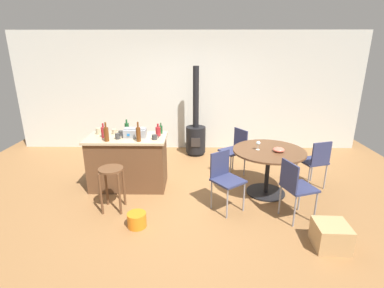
# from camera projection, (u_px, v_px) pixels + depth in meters

# --- Properties ---
(ground_plane) EXTENTS (8.80, 8.80, 0.00)m
(ground_plane) POSITION_uv_depth(u_px,v_px,m) (185.00, 192.00, 4.95)
(ground_plane) COLOR olive
(back_wall) EXTENTS (8.00, 0.10, 2.70)m
(back_wall) POSITION_uv_depth(u_px,v_px,m) (188.00, 92.00, 6.81)
(back_wall) COLOR beige
(back_wall) RESTS_ON ground_plane
(kitchen_island) EXTENTS (1.33, 0.71, 0.91)m
(kitchen_island) POSITION_uv_depth(u_px,v_px,m) (128.00, 162.00, 5.05)
(kitchen_island) COLOR brown
(kitchen_island) RESTS_ON ground_plane
(wooden_stool) EXTENTS (0.36, 0.36, 0.67)m
(wooden_stool) POSITION_uv_depth(u_px,v_px,m) (112.00, 179.00, 4.29)
(wooden_stool) COLOR brown
(wooden_stool) RESTS_ON ground_plane
(dining_table) EXTENTS (1.16, 1.16, 0.77)m
(dining_table) POSITION_uv_depth(u_px,v_px,m) (268.00, 160.00, 4.76)
(dining_table) COLOR black
(dining_table) RESTS_ON ground_plane
(folding_chair_near) EXTENTS (0.51, 0.51, 0.88)m
(folding_chair_near) POSITION_uv_depth(u_px,v_px,m) (295.00, 185.00, 4.03)
(folding_chair_near) COLOR navy
(folding_chair_near) RESTS_ON ground_plane
(folding_chair_far) EXTENTS (0.50, 0.50, 0.87)m
(folding_chair_far) POSITION_uv_depth(u_px,v_px,m) (315.00, 160.00, 4.96)
(folding_chair_far) COLOR navy
(folding_chair_far) RESTS_ON ground_plane
(folding_chair_left) EXTENTS (0.55, 0.55, 0.87)m
(folding_chair_left) POSITION_uv_depth(u_px,v_px,m) (235.00, 148.00, 5.54)
(folding_chair_left) COLOR navy
(folding_chair_left) RESTS_ON ground_plane
(folding_chair_right) EXTENTS (0.56, 0.56, 0.88)m
(folding_chair_right) POSITION_uv_depth(u_px,v_px,m) (225.00, 176.00, 4.32)
(folding_chair_right) COLOR navy
(folding_chair_right) RESTS_ON ground_plane
(wood_stove) EXTENTS (0.44, 0.45, 1.97)m
(wood_stove) POSITION_uv_depth(u_px,v_px,m) (196.00, 134.00, 6.58)
(wood_stove) COLOR black
(wood_stove) RESTS_ON ground_plane
(toolbox) EXTENTS (0.36, 0.22, 0.16)m
(toolbox) POSITION_uv_depth(u_px,v_px,m) (135.00, 133.00, 4.88)
(toolbox) COLOR gray
(toolbox) RESTS_ON kitchen_island
(bottle_0) EXTENTS (0.07, 0.07, 0.32)m
(bottle_0) POSITION_uv_depth(u_px,v_px,m) (138.00, 134.00, 4.64)
(bottle_0) COLOR #603314
(bottle_0) RESTS_ON kitchen_island
(bottle_1) EXTENTS (0.08, 0.08, 0.31)m
(bottle_1) POSITION_uv_depth(u_px,v_px,m) (106.00, 134.00, 4.65)
(bottle_1) COLOR #603314
(bottle_1) RESTS_ON kitchen_island
(bottle_2) EXTENTS (0.08, 0.08, 0.24)m
(bottle_2) POSITION_uv_depth(u_px,v_px,m) (127.00, 128.00, 5.11)
(bottle_2) COLOR #194C23
(bottle_2) RESTS_ON kitchen_island
(bottle_3) EXTENTS (0.08, 0.08, 0.21)m
(bottle_3) POSITION_uv_depth(u_px,v_px,m) (158.00, 131.00, 4.92)
(bottle_3) COLOR maroon
(bottle_3) RESTS_ON kitchen_island
(bottle_4) EXTENTS (0.08, 0.08, 0.24)m
(bottle_4) POSITION_uv_depth(u_px,v_px,m) (103.00, 132.00, 4.85)
(bottle_4) COLOR maroon
(bottle_4) RESTS_ON kitchen_island
(bottle_5) EXTENTS (0.06, 0.06, 0.19)m
(bottle_5) POSITION_uv_depth(u_px,v_px,m) (161.00, 129.00, 5.08)
(bottle_5) COLOR #194C23
(bottle_5) RESTS_ON kitchen_island
(cup_0) EXTENTS (0.11, 0.08, 0.10)m
(cup_0) POSITION_uv_depth(u_px,v_px,m) (118.00, 136.00, 4.78)
(cup_0) COLOR #383838
(cup_0) RESTS_ON kitchen_island
(cup_1) EXTENTS (0.12, 0.08, 0.08)m
(cup_1) POSITION_uv_depth(u_px,v_px,m) (155.00, 137.00, 4.75)
(cup_1) COLOR #383838
(cup_1) RESTS_ON kitchen_island
(cup_2) EXTENTS (0.12, 0.09, 0.08)m
(cup_2) POSITION_uv_depth(u_px,v_px,m) (121.00, 133.00, 4.98)
(cup_2) COLOR #383838
(cup_2) RESTS_ON kitchen_island
(cup_3) EXTENTS (0.12, 0.09, 0.08)m
(cup_3) POSITION_uv_depth(u_px,v_px,m) (115.00, 132.00, 5.07)
(cup_3) COLOR tan
(cup_3) RESTS_ON kitchen_island
(cup_4) EXTENTS (0.12, 0.09, 0.11)m
(cup_4) POSITION_uv_depth(u_px,v_px,m) (99.00, 131.00, 5.04)
(cup_4) COLOR tan
(cup_4) RESTS_ON kitchen_island
(wine_glass) EXTENTS (0.07, 0.07, 0.14)m
(wine_glass) POSITION_uv_depth(u_px,v_px,m) (258.00, 143.00, 4.69)
(wine_glass) COLOR silver
(wine_glass) RESTS_ON dining_table
(serving_bowl) EXTENTS (0.18, 0.18, 0.07)m
(serving_bowl) POSITION_uv_depth(u_px,v_px,m) (279.00, 150.00, 4.61)
(serving_bowl) COLOR #DB6651
(serving_bowl) RESTS_ON dining_table
(cardboard_box) EXTENTS (0.41, 0.41, 0.31)m
(cardboard_box) POSITION_uv_depth(u_px,v_px,m) (331.00, 236.00, 3.56)
(cardboard_box) COLOR tan
(cardboard_box) RESTS_ON ground_plane
(plastic_bucket) EXTENTS (0.26, 0.26, 0.20)m
(plastic_bucket) POSITION_uv_depth(u_px,v_px,m) (137.00, 220.00, 3.99)
(plastic_bucket) COLOR orange
(plastic_bucket) RESTS_ON ground_plane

